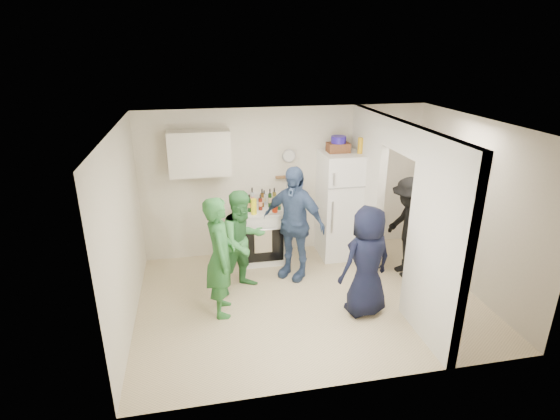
% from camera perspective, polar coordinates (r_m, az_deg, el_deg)
% --- Properties ---
extents(floor, '(4.80, 4.80, 0.00)m').
position_cam_1_polar(floor, '(6.41, 3.85, -11.56)').
color(floor, beige).
rests_on(floor, ground).
extents(wall_back, '(4.80, 0.00, 4.80)m').
position_cam_1_polar(wall_back, '(7.39, 0.72, 3.71)').
color(wall_back, silver).
rests_on(wall_back, floor).
extents(wall_front, '(4.80, 0.00, 4.80)m').
position_cam_1_polar(wall_front, '(4.38, 10.01, -9.32)').
color(wall_front, silver).
rests_on(wall_front, floor).
extents(wall_left, '(0.00, 3.40, 3.40)m').
position_cam_1_polar(wall_left, '(5.73, -19.75, -2.81)').
color(wall_left, silver).
rests_on(wall_left, floor).
extents(wall_right, '(0.00, 3.40, 3.40)m').
position_cam_1_polar(wall_right, '(6.84, 23.94, 0.42)').
color(wall_right, silver).
rests_on(wall_right, floor).
extents(ceiling, '(4.80, 4.80, 0.00)m').
position_cam_1_polar(ceiling, '(5.49, 4.49, 11.05)').
color(ceiling, white).
rests_on(ceiling, wall_back).
extents(partition_pier_back, '(0.12, 1.20, 2.50)m').
position_cam_1_polar(partition_pier_back, '(7.19, 11.13, 2.80)').
color(partition_pier_back, silver).
rests_on(partition_pier_back, floor).
extents(partition_pier_front, '(0.12, 1.20, 2.50)m').
position_cam_1_polar(partition_pier_front, '(5.36, 19.83, -4.46)').
color(partition_pier_front, silver).
rests_on(partition_pier_front, floor).
extents(partition_header, '(0.12, 1.00, 0.40)m').
position_cam_1_polar(partition_header, '(5.96, 15.77, 9.16)').
color(partition_header, silver).
rests_on(partition_header, partition_pier_back).
extents(stove, '(0.77, 0.64, 0.92)m').
position_cam_1_polar(stove, '(7.28, -2.65, -3.22)').
color(stove, white).
rests_on(stove, floor).
extents(upper_cabinet, '(0.95, 0.34, 0.70)m').
position_cam_1_polar(upper_cabinet, '(6.91, -10.47, 7.31)').
color(upper_cabinet, silver).
rests_on(upper_cabinet, wall_back).
extents(fridge, '(0.74, 0.72, 1.80)m').
position_cam_1_polar(fridge, '(7.41, 8.11, 0.67)').
color(fridge, white).
rests_on(fridge, floor).
extents(wicker_basket, '(0.35, 0.25, 0.15)m').
position_cam_1_polar(wicker_basket, '(7.15, 7.61, 8.09)').
color(wicker_basket, brown).
rests_on(wicker_basket, fridge).
extents(blue_bowl, '(0.24, 0.24, 0.11)m').
position_cam_1_polar(blue_bowl, '(7.12, 7.66, 9.11)').
color(blue_bowl, '#27169B').
rests_on(blue_bowl, wicker_basket).
extents(yellow_cup_stack_top, '(0.09, 0.09, 0.25)m').
position_cam_1_polar(yellow_cup_stack_top, '(7.11, 10.48, 8.27)').
color(yellow_cup_stack_top, gold).
rests_on(yellow_cup_stack_top, fridge).
extents(wall_clock, '(0.22, 0.02, 0.22)m').
position_cam_1_polar(wall_clock, '(7.26, 1.15, 7.08)').
color(wall_clock, white).
rests_on(wall_clock, wall_back).
extents(spice_shelf, '(0.35, 0.08, 0.03)m').
position_cam_1_polar(spice_shelf, '(7.32, 0.80, 4.35)').
color(spice_shelf, olive).
rests_on(spice_shelf, wall_back).
extents(nook_window, '(0.03, 0.70, 0.80)m').
position_cam_1_polar(nook_window, '(6.87, 23.37, 4.11)').
color(nook_window, black).
rests_on(nook_window, wall_right).
extents(nook_window_frame, '(0.04, 0.76, 0.86)m').
position_cam_1_polar(nook_window_frame, '(6.86, 23.27, 4.11)').
color(nook_window_frame, white).
rests_on(nook_window_frame, wall_right).
extents(nook_valance, '(0.04, 0.82, 0.18)m').
position_cam_1_polar(nook_valance, '(6.76, 23.51, 6.94)').
color(nook_valance, white).
rests_on(nook_valance, wall_right).
extents(yellow_cup_stack_stove, '(0.09, 0.09, 0.25)m').
position_cam_1_polar(yellow_cup_stack_stove, '(6.84, -3.44, 0.45)').
color(yellow_cup_stack_stove, '#FFF215').
rests_on(yellow_cup_stack_stove, stove).
extents(red_cup, '(0.09, 0.09, 0.12)m').
position_cam_1_polar(red_cup, '(6.93, -0.67, 0.19)').
color(red_cup, red).
rests_on(red_cup, stove).
extents(person_green_left, '(0.42, 0.62, 1.65)m').
position_cam_1_polar(person_green_left, '(5.78, -7.83, -6.10)').
color(person_green_left, '#2C6B2B').
rests_on(person_green_left, floor).
extents(person_green_center, '(0.93, 0.86, 1.53)m').
position_cam_1_polar(person_green_center, '(6.33, -4.87, -4.12)').
color(person_green_center, '#3C8A44').
rests_on(person_green_center, floor).
extents(person_denim, '(1.07, 1.02, 1.78)m').
position_cam_1_polar(person_denim, '(6.61, 1.75, -1.72)').
color(person_denim, '#3D5386').
rests_on(person_denim, floor).
extents(person_navy, '(0.85, 0.66, 1.52)m').
position_cam_1_polar(person_navy, '(5.86, 11.28, -6.64)').
color(person_navy, black).
rests_on(person_navy, floor).
extents(person_nook, '(0.61, 1.04, 1.58)m').
position_cam_1_polar(person_nook, '(6.99, 16.36, -2.21)').
color(person_nook, black).
rests_on(person_nook, floor).
extents(bottle_a, '(0.06, 0.06, 0.25)m').
position_cam_1_polar(bottle_a, '(7.14, -5.06, 1.30)').
color(bottle_a, brown).
rests_on(bottle_a, stove).
extents(bottle_b, '(0.06, 0.06, 0.28)m').
position_cam_1_polar(bottle_b, '(6.95, -4.02, 0.90)').
color(bottle_b, '#17451E').
rests_on(bottle_b, stove).
extents(bottle_c, '(0.06, 0.06, 0.32)m').
position_cam_1_polar(bottle_c, '(7.17, -3.64, 1.71)').
color(bottle_c, '#B4C1C3').
rests_on(bottle_c, stove).
extents(bottle_d, '(0.06, 0.06, 0.26)m').
position_cam_1_polar(bottle_d, '(7.01, -2.57, 1.02)').
color(bottle_d, '#5B1A10').
rests_on(bottle_d, stove).
extents(bottle_e, '(0.07, 0.07, 0.25)m').
position_cam_1_polar(bottle_e, '(7.24, -2.08, 1.63)').
color(bottle_e, '#B4B8C8').
rests_on(bottle_e, stove).
extents(bottle_f, '(0.06, 0.06, 0.31)m').
position_cam_1_polar(bottle_f, '(7.11, -1.32, 1.56)').
color(bottle_f, '#143915').
rests_on(bottle_f, stove).
extents(bottle_g, '(0.06, 0.06, 0.30)m').
position_cam_1_polar(bottle_g, '(7.21, -0.75, 1.77)').
color(bottle_g, olive).
rests_on(bottle_g, stove).
extents(bottle_h, '(0.06, 0.06, 0.26)m').
position_cam_1_polar(bottle_h, '(6.91, -5.12, 0.63)').
color(bottle_h, '#ACB0B8').
rests_on(bottle_h, stove).
extents(bottle_i, '(0.06, 0.06, 0.31)m').
position_cam_1_polar(bottle_i, '(7.14, -2.36, 1.60)').
color(bottle_i, '#58370F').
rests_on(bottle_i, stove).
extents(bottle_j, '(0.06, 0.06, 0.26)m').
position_cam_1_polar(bottle_j, '(7.01, -0.14, 1.05)').
color(bottle_j, '#1E5834').
rests_on(bottle_j, stove).
extents(bottle_k, '(0.08, 0.08, 0.26)m').
position_cam_1_polar(bottle_k, '(7.07, -4.66, 1.12)').
color(bottle_k, brown).
rests_on(bottle_k, stove).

